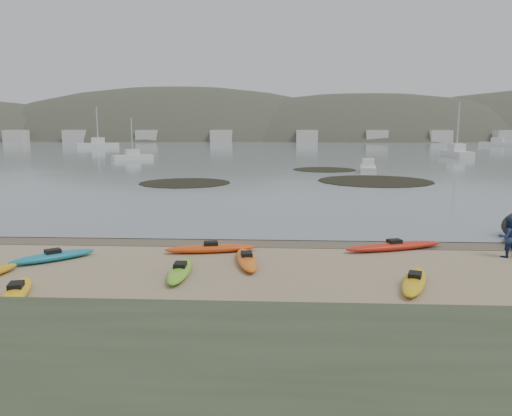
{
  "coord_description": "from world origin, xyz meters",
  "views": [
    {
      "loc": [
        1.16,
        -22.12,
        5.12
      ],
      "look_at": [
        0.0,
        0.0,
        1.5
      ],
      "focal_mm": 35.0,
      "sensor_mm": 36.0,
      "label": 1
    }
  ],
  "objects": [
    {
      "name": "water",
      "position": [
        0.0,
        300.0,
        0.01
      ],
      "size": [
        1200.0,
        1200.0,
        0.0
      ],
      "primitive_type": "plane",
      "color": "slate",
      "rests_on": "ground"
    },
    {
      "name": "person_east",
      "position": [
        10.08,
        -2.37,
        0.81
      ],
      "size": [
        0.91,
        0.79,
        1.62
      ],
      "primitive_type": "imported",
      "rotation": [
        0.0,
        0.0,
        3.39
      ],
      "color": "navy",
      "rests_on": "ground"
    },
    {
      "name": "moored_boats",
      "position": [
        6.93,
        83.7,
        0.61
      ],
      "size": [
        109.94,
        84.65,
        1.35
      ],
      "color": "silver",
      "rests_on": "ground"
    },
    {
      "name": "kelp_mats",
      "position": [
        4.01,
        27.4,
        0.03
      ],
      "size": [
        27.16,
        22.84,
        0.04
      ],
      "color": "black",
      "rests_on": "water"
    },
    {
      "name": "kayaks",
      "position": [
        -0.2,
        -4.26,
        0.17
      ],
      "size": [
        21.68,
        9.51,
        0.34
      ],
      "color": "yellow",
      "rests_on": "ground"
    },
    {
      "name": "ground",
      "position": [
        0.0,
        0.0,
        0.0
      ],
      "size": [
        600.0,
        600.0,
        0.0
      ],
      "primitive_type": "plane",
      "color": "tan",
      "rests_on": "ground"
    },
    {
      "name": "wet_sand",
      "position": [
        0.0,
        -0.3,
        0.0
      ],
      "size": [
        60.0,
        60.0,
        0.0
      ],
      "primitive_type": "plane",
      "color": "brown",
      "rests_on": "ground"
    },
    {
      "name": "far_hills",
      "position": [
        39.38,
        193.97,
        -15.93
      ],
      "size": [
        550.0,
        135.0,
        80.0
      ],
      "color": "#384235",
      "rests_on": "ground"
    },
    {
      "name": "far_town",
      "position": [
        6.0,
        145.0,
        2.0
      ],
      "size": [
        199.0,
        5.0,
        4.0
      ],
      "color": "beige",
      "rests_on": "ground"
    }
  ]
}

